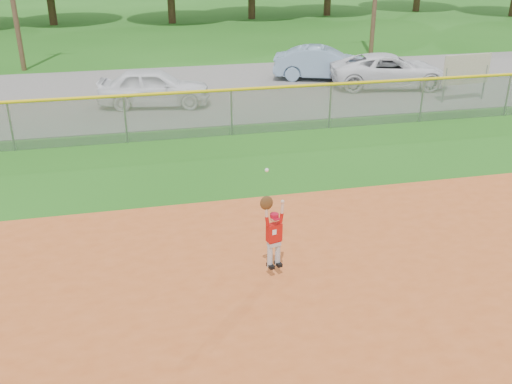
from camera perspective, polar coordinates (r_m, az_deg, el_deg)
ground at (r=10.01m, az=8.44°, el=-12.26°), size 120.00×120.00×0.00m
parking_strip at (r=24.38m, az=-5.06°, el=10.07°), size 44.00×10.00×0.03m
car_white_a at (r=22.14m, az=-10.16°, el=10.28°), size 4.37×2.30×1.42m
car_blue at (r=26.32m, az=6.68°, el=12.69°), size 4.62×2.88×1.44m
car_white_b at (r=25.36m, az=13.24°, el=11.73°), size 5.33×3.16×1.39m
sponsor_sign at (r=23.81m, az=20.31°, el=11.31°), size 2.06×0.24×1.83m
outfield_fence at (r=18.42m, az=-2.47°, el=8.31°), size 40.06×0.10×1.55m
ballplayer at (r=10.47m, az=1.71°, el=-3.97°), size 0.49×0.25×2.01m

